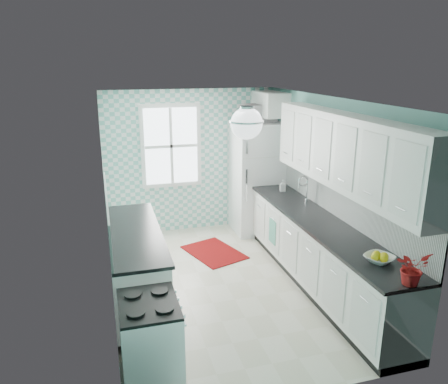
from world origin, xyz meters
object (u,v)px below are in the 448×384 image
object	(u,v)px
ceiling_light	(247,123)
sink	(296,203)
stove	(151,341)
fruit_bowl	(379,259)
potted_plant	(412,268)
microwave	(259,113)
fridge	(258,177)

from	to	relation	value
ceiling_light	sink	bearing A→B (deg)	45.05
stove	sink	world-z (taller)	sink
stove	sink	size ratio (longest dim) A/B	1.55
fruit_bowl	potted_plant	xyz separation A→B (m)	(0.00, -0.49, 0.13)
ceiling_light	microwave	xyz separation A→B (m)	(1.11, 2.61, -0.22)
fridge	microwave	world-z (taller)	microwave
stove	sink	distance (m)	3.17
sink	fruit_bowl	distance (m)	2.04
fridge	stove	xyz separation A→B (m)	(-2.31, -3.41, -0.54)
fridge	sink	world-z (taller)	fridge
fruit_bowl	potted_plant	bearing A→B (deg)	-90.00
sink	potted_plant	xyz separation A→B (m)	(-0.00, -2.53, 0.17)
sink	stove	bearing A→B (deg)	-137.62
fridge	stove	bearing A→B (deg)	-127.84
fruit_bowl	microwave	distance (m)	3.62
stove	ceiling_light	bearing A→B (deg)	36.99
fridge	microwave	size ratio (longest dim) A/B	3.59
stove	potted_plant	distance (m)	2.54
fridge	fruit_bowl	size ratio (longest dim) A/B	6.67
fridge	potted_plant	xyz separation A→B (m)	(0.09, -3.93, 0.13)
sink	fridge	bearing A→B (deg)	96.27
fruit_bowl	microwave	size ratio (longest dim) A/B	0.54
fridge	fruit_bowl	bearing A→B (deg)	-92.27
stove	microwave	distance (m)	4.45
fridge	fruit_bowl	world-z (taller)	fridge
sink	fruit_bowl	size ratio (longest dim) A/B	1.82
stove	potted_plant	bearing A→B (deg)	-9.06
ceiling_light	stove	size ratio (longest dim) A/B	0.43
sink	microwave	size ratio (longest dim) A/B	0.98
ceiling_light	potted_plant	distance (m)	2.16
fridge	potted_plant	bearing A→B (deg)	-92.46
fruit_bowl	potted_plant	world-z (taller)	potted_plant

